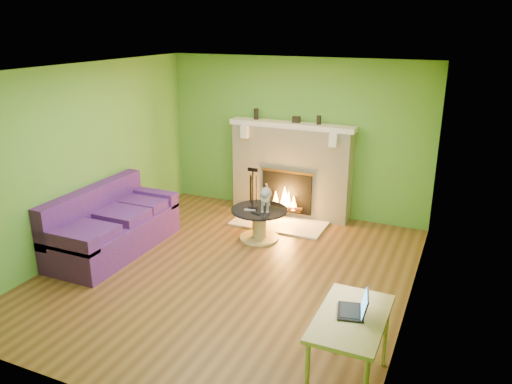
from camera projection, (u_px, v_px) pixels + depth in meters
The scene contains 22 objects.
floor at pixel (229, 272), 6.55m from camera, with size 5.00×5.00×0.00m, color #593619.
ceiling at pixel (225, 69), 5.71m from camera, with size 5.00×5.00×0.00m, color white.
wall_back at pixel (296, 137), 8.29m from camera, with size 5.00×5.00×0.00m, color #549430.
wall_front at pixel (84, 263), 3.96m from camera, with size 5.00×5.00×0.00m, color #549430.
wall_left at pixel (84, 159), 6.99m from camera, with size 5.00×5.00×0.00m, color #549430.
wall_right at pixel (417, 203), 5.26m from camera, with size 5.00×5.00×0.00m, color #549430.
window_frame at pixel (406, 209), 4.41m from camera, with size 1.20×1.20×0.00m, color silver.
window_pane at pixel (405, 209), 4.41m from camera, with size 1.06×1.06×0.00m, color white.
fireplace at pixel (291, 170), 8.30m from camera, with size 2.10×0.46×1.58m.
hearth at pixel (279, 223), 8.10m from camera, with size 1.50×0.75×0.03m, color beige.
mantel at pixel (292, 125), 8.03m from camera, with size 2.10×0.28×0.08m, color silver.
sofa at pixel (111, 227), 7.11m from camera, with size 0.91×2.01×0.90m.
coffee_table at pixel (259, 222), 7.48m from camera, with size 0.84×0.84×0.48m.
desk at pixel (351, 325), 4.28m from camera, with size 0.58×0.99×0.74m.
cat at pixel (266, 197), 7.36m from camera, with size 0.22×0.61×0.38m, color slate, non-canonical shape.
remote_silver at pixel (250, 210), 7.34m from camera, with size 0.17×0.04×0.02m, color gray.
remote_black at pixel (256, 213), 7.25m from camera, with size 0.16×0.04×0.02m, color black.
laptop at pixel (351, 301), 4.27m from camera, with size 0.26×0.30×0.22m, color black, non-canonical shape.
fire_tools at pixel (253, 192), 8.30m from camera, with size 0.22×0.22×0.82m, color black, non-canonical shape.
mantel_vase_left at pixel (256, 114), 8.26m from camera, with size 0.08×0.08×0.18m, color black.
mantel_vase_right at pixel (319, 120), 7.86m from camera, with size 0.07×0.07×0.14m, color black.
mantel_box at pixel (296, 120), 8.01m from camera, with size 0.12×0.08×0.10m, color black.
Camera 1 is at (2.69, -5.21, 3.11)m, focal length 35.00 mm.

